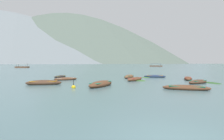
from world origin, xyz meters
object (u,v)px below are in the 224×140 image
object	(u,v)px
rowboat_4	(66,79)
rowboat_7	(186,88)
rowboat_5	(129,77)
ferry_0	(156,66)
rowboat_6	(188,79)
mooring_buoy	(74,87)
rowboat_0	(155,76)
rowboat_3	(198,82)
rowboat_1	(101,84)
rowboat_9	(60,77)
rowboat_8	(44,83)
ferry_1	(22,67)
rowboat_2	(135,79)

from	to	relation	value
rowboat_4	rowboat_7	size ratio (longest dim) A/B	0.79
rowboat_5	ferry_0	distance (m)	115.40
rowboat_6	rowboat_5	bearing A→B (deg)	153.86
ferry_0	mooring_buoy	size ratio (longest dim) A/B	10.96
rowboat_0	rowboat_6	world-z (taller)	rowboat_6
rowboat_7	rowboat_3	bearing A→B (deg)	49.92
rowboat_5	ferry_0	size ratio (longest dim) A/B	0.39
rowboat_1	rowboat_3	xyz separation A→B (m)	(12.60, 1.79, -0.05)
rowboat_3	rowboat_9	xyz separation A→B (m)	(-20.02, 11.05, -0.04)
rowboat_8	rowboat_0	bearing A→B (deg)	28.96
rowboat_8	ferry_1	xyz separation A→B (m)	(-38.23, 82.47, 0.23)
ferry_0	rowboat_2	bearing A→B (deg)	-110.04
rowboat_6	ferry_0	distance (m)	116.68
rowboat_0	ferry_0	size ratio (longest dim) A/B	0.37
rowboat_0	mooring_buoy	bearing A→B (deg)	-135.39
rowboat_2	rowboat_5	distance (m)	4.84
rowboat_6	rowboat_2	bearing A→B (deg)	-176.16
mooring_buoy	rowboat_5	bearing A→B (deg)	56.70
rowboat_8	ferry_0	size ratio (longest dim) A/B	0.40
rowboat_8	rowboat_5	bearing A→B (deg)	36.32
rowboat_0	rowboat_9	xyz separation A→B (m)	(-17.45, 1.43, -0.04)
rowboat_5	rowboat_2	bearing A→B (deg)	-89.77
rowboat_2	rowboat_8	world-z (taller)	rowboat_8
mooring_buoy	rowboat_4	bearing A→B (deg)	105.85
rowboat_3	rowboat_9	size ratio (longest dim) A/B	1.17
rowboat_9	ferry_0	size ratio (longest dim) A/B	0.30
rowboat_6	rowboat_7	size ratio (longest dim) A/B	0.85
rowboat_2	ferry_1	bearing A→B (deg)	122.73
mooring_buoy	rowboat_9	bearing A→B (deg)	107.73
rowboat_6	mooring_buoy	bearing A→B (deg)	-154.46
ferry_1	rowboat_7	bearing A→B (deg)	-58.56
rowboat_2	rowboat_8	size ratio (longest dim) A/B	0.87
rowboat_7	rowboat_4	bearing A→B (deg)	141.89
rowboat_0	rowboat_9	distance (m)	17.51
rowboat_1	ferry_0	size ratio (longest dim) A/B	0.43
rowboat_9	rowboat_1	bearing A→B (deg)	-59.97
rowboat_2	rowboat_6	bearing A→B (deg)	3.84
rowboat_0	ferry_1	size ratio (longest dim) A/B	0.51
rowboat_3	rowboat_2	bearing A→B (deg)	149.97
rowboat_4	mooring_buoy	bearing A→B (deg)	-74.15
rowboat_4	rowboat_6	distance (m)	19.31
rowboat_3	rowboat_6	world-z (taller)	rowboat_3
rowboat_0	rowboat_4	world-z (taller)	rowboat_0
rowboat_4	rowboat_6	xyz separation A→B (m)	(19.28, -0.97, 0.02)
rowboat_6	rowboat_0	bearing A→B (deg)	128.80
ferry_1	rowboat_9	bearing A→B (deg)	-62.19
rowboat_5	ferry_0	xyz separation A→B (m)	(41.12, 107.82, 0.23)
rowboat_6	rowboat_4	bearing A→B (deg)	177.13
rowboat_1	rowboat_2	world-z (taller)	rowboat_1
rowboat_4	rowboat_1	bearing A→B (deg)	-54.52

